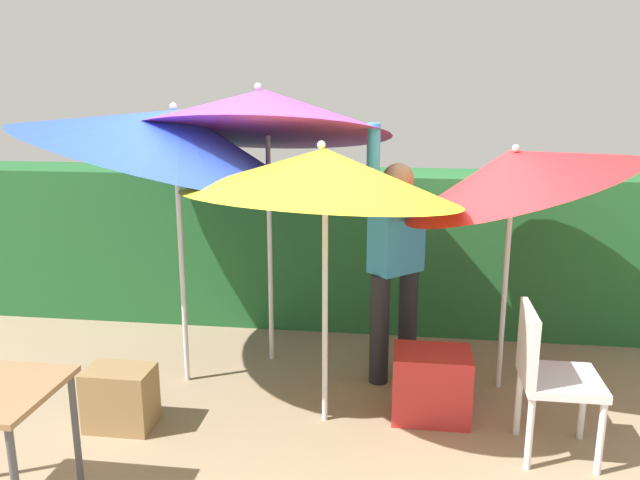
% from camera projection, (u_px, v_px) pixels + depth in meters
% --- Properties ---
extents(ground_plane, '(24.00, 24.00, 0.00)m').
position_uv_depth(ground_plane, '(314.00, 409.00, 4.28)').
color(ground_plane, '#9E8466').
extents(hedge_row, '(8.00, 0.70, 1.38)m').
position_uv_depth(hedge_row, '(341.00, 247.00, 5.78)').
color(hedge_row, '#23602D').
rests_on(hedge_row, ground_plane).
extents(umbrella_rainbow, '(1.90, 1.92, 2.29)m').
position_uv_depth(umbrella_rainbow, '(263.00, 112.00, 4.62)').
color(umbrella_rainbow, silver).
rests_on(umbrella_rainbow, ground_plane).
extents(umbrella_orange, '(1.71, 1.71, 1.87)m').
position_uv_depth(umbrella_orange, '(323.00, 174.00, 3.77)').
color(umbrella_orange, silver).
rests_on(umbrella_orange, ground_plane).
extents(umbrella_yellow, '(2.16, 2.11, 2.31)m').
position_uv_depth(umbrella_yellow, '(175.00, 136.00, 4.33)').
color(umbrella_yellow, silver).
rests_on(umbrella_yellow, ground_plane).
extents(umbrella_navy, '(1.59, 1.58, 1.96)m').
position_uv_depth(umbrella_navy, '(514.00, 171.00, 4.19)').
color(umbrella_navy, silver).
rests_on(umbrella_navy, ground_plane).
extents(person_vendor, '(0.46, 0.45, 1.88)m').
position_uv_depth(person_vendor, '(396.00, 256.00, 4.54)').
color(person_vendor, black).
rests_on(person_vendor, ground_plane).
extents(chair_plastic, '(0.44, 0.44, 0.89)m').
position_uv_depth(chair_plastic, '(549.00, 372.00, 3.66)').
color(chair_plastic, silver).
rests_on(chair_plastic, ground_plane).
extents(cooler_box, '(0.50, 0.36, 0.46)m').
position_uv_depth(cooler_box, '(431.00, 384.00, 4.13)').
color(cooler_box, red).
rests_on(cooler_box, ground_plane).
extents(crate_cardboard, '(0.42, 0.28, 0.40)m').
position_uv_depth(crate_cardboard, '(120.00, 398.00, 4.02)').
color(crate_cardboard, '#9E7A4C').
rests_on(crate_cardboard, ground_plane).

